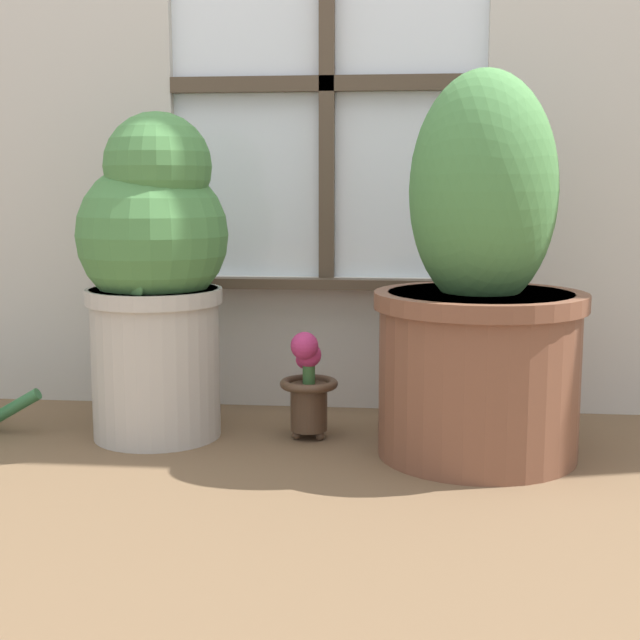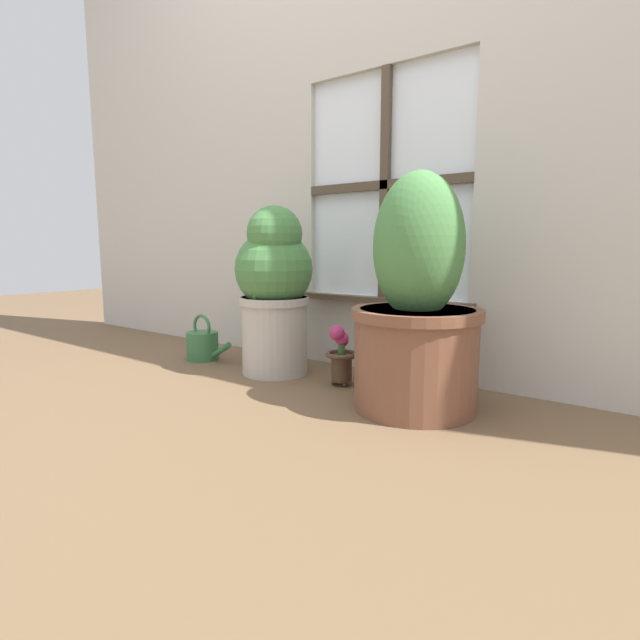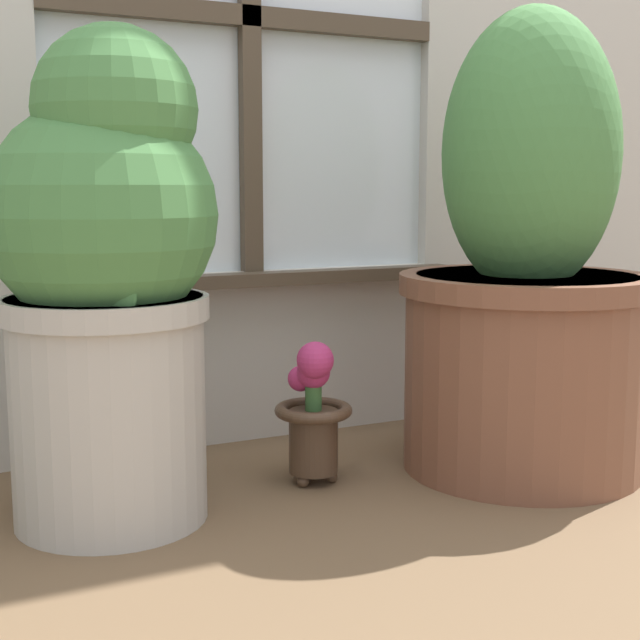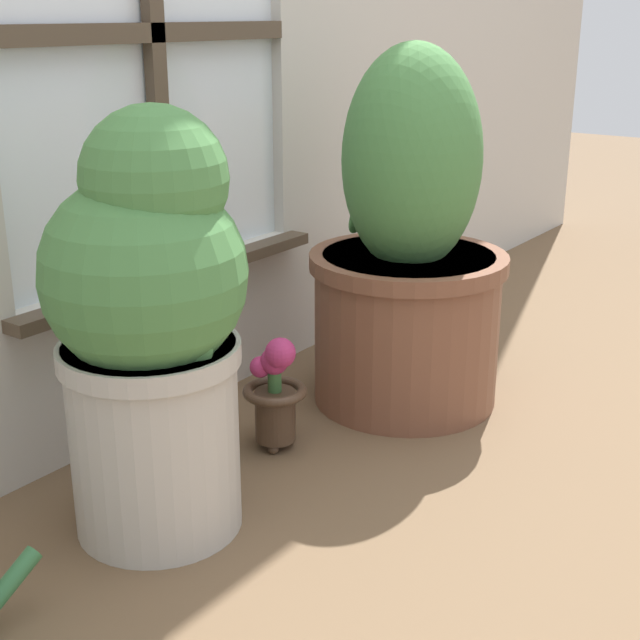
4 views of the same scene
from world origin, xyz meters
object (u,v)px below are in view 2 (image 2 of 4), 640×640
potted_plant_left (274,288)px  flower_vase (341,355)px  potted_plant_right (417,312)px  watering_can (203,345)px

potted_plant_left → flower_vase: bearing=2.9°
potted_plant_right → watering_can: 1.15m
potted_plant_right → potted_plant_left: bearing=174.4°
watering_can → flower_vase: bearing=2.5°
flower_vase → potted_plant_left: bearing=-177.1°
flower_vase → potted_plant_right: bearing=-13.2°
potted_plant_left → flower_vase: potted_plant_left is taller
potted_plant_left → watering_can: (-0.44, -0.02, -0.29)m
potted_plant_right → flower_vase: (-0.35, 0.08, -0.20)m
flower_vase → watering_can: flower_vase is taller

